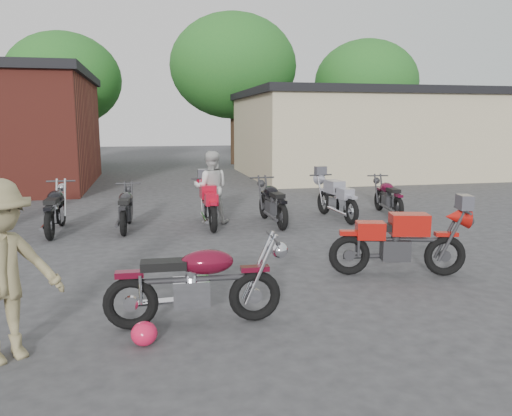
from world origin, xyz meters
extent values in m
plane|color=#313133|center=(0.00, 0.00, 0.00)|extent=(90.00, 90.00, 0.00)
cube|color=tan|center=(8.50, 15.00, 1.75)|extent=(10.00, 8.00, 3.50)
ellipsoid|color=red|center=(-0.99, -1.11, 0.13)|extent=(0.34, 0.34, 0.27)
imported|color=silver|center=(0.58, 5.39, 0.86)|extent=(0.95, 0.81, 1.73)
imported|color=#8B7E56|center=(-2.35, -1.15, 0.93)|extent=(1.38, 1.23, 1.86)
camera|label=1|loc=(-0.89, -6.35, 2.40)|focal=35.00mm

